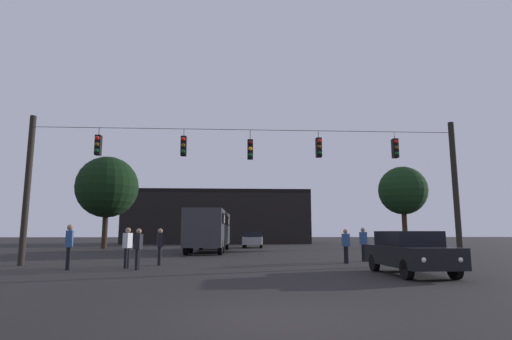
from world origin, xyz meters
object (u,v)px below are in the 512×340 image
Objects in this scene: pedestrian_trailing at (127,245)px; pedestrian_far_side at (138,246)px; pedestrian_crossing_right at (363,242)px; car_near_right at (410,252)px; pedestrian_crossing_center at (346,244)px; car_far_left at (253,239)px; pedestrian_crossing_left at (69,244)px; tree_behind_building at (403,191)px; tree_left_silhouette at (107,187)px; city_bus at (210,227)px; pedestrian_near_bus at (160,244)px.

pedestrian_trailing is 0.96m from pedestrian_far_side.
pedestrian_crossing_right is 1.06× the size of pedestrian_far_side.
pedestrian_crossing_center reaches higher than car_near_right.
pedestrian_trailing is (-6.32, -21.75, 0.15)m from car_far_left.
tree_behind_building is at bearing 41.72° from pedestrian_crossing_left.
pedestrian_crossing_right is (4.75, -18.51, 0.18)m from car_far_left.
tree_behind_building is at bearing -1.25° from tree_left_silhouette.
pedestrian_crossing_left is 2.79m from pedestrian_far_side.
pedestrian_near_bus is at bearing -97.37° from city_bus.
pedestrian_crossing_left is 12.23m from pedestrian_crossing_center.
tree_left_silhouette reaches higher than pedestrian_far_side.
pedestrian_crossing_right reaches higher than pedestrian_crossing_center.
car_near_right is 10.64m from pedestrian_near_bus.
tree_left_silhouette is at bearing 109.50° from pedestrian_trailing.
tree_left_silhouette is (-18.17, 16.80, 4.55)m from pedestrian_crossing_right.
tree_left_silhouette is (-13.42, -1.70, 4.73)m from car_far_left.
pedestrian_near_bus is at bearing 78.23° from pedestrian_far_side.
pedestrian_far_side reaches higher than car_far_left.
car_far_left is 23.87m from pedestrian_crossing_left.
tree_behind_building is (27.37, -0.60, -0.23)m from tree_left_silhouette.
pedestrian_crossing_center is at bearing 99.25° from car_near_right.
car_near_right is 0.98× the size of car_far_left.
car_far_left is (-4.32, 24.93, 0.00)m from car_near_right.
pedestrian_crossing_left is 3.83m from pedestrian_near_bus.
tree_left_silhouette is at bearing 127.38° from car_near_right.
pedestrian_trailing reaches higher than pedestrian_crossing_center.
car_near_right is 0.58× the size of tree_behind_building.
tree_behind_building reaches higher than city_bus.
pedestrian_near_bus reaches higher than pedestrian_crossing_center.
car_near_right is at bearing -26.01° from pedestrian_near_bus.
pedestrian_trailing is at bearing -163.65° from pedestrian_crossing_right.
city_bus is 14.57m from pedestrian_far_side.
pedestrian_crossing_center is 0.97× the size of pedestrian_trailing.
pedestrian_crossing_left reaches higher than car_near_right.
car_far_left is 0.59× the size of tree_behind_building.
pedestrian_crossing_left is 21.66m from tree_left_silhouette.
car_near_right is 2.66× the size of pedestrian_near_bus.
tree_behind_building reaches higher than car_far_left.
tree_left_silhouette reaches higher than car_near_right.
tree_left_silhouette is at bearing 103.47° from pedestrian_crossing_left.
car_near_right is 0.52× the size of tree_left_silhouette.
car_far_left is at bearing 75.75° from pedestrian_far_side.
pedestrian_trailing is 28.43m from tree_behind_building.
city_bus is at bearing 121.47° from pedestrian_crossing_center.
tree_left_silhouette reaches higher than pedestrian_crossing_right.
pedestrian_crossing_right is at bearing -75.61° from car_far_left.
car_near_right is at bearing -93.85° from pedestrian_crossing_right.
pedestrian_crossing_right is at bearing -119.58° from tree_behind_building.
tree_left_silhouette is (-17.74, 23.22, 4.73)m from car_near_right.
pedestrian_near_bus is 0.20× the size of tree_left_silhouette.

